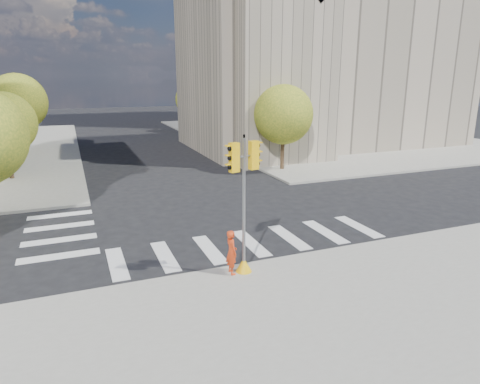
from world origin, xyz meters
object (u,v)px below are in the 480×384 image
lamp_far (211,96)px  traffic_signal (244,216)px  lamp_near (266,104)px  photographer (232,252)px

lamp_far → traffic_signal: size_ratio=1.70×
lamp_near → photographer: (-9.93, -18.60, -3.65)m
lamp_near → lamp_far: bearing=90.0°
traffic_signal → lamp_near: bearing=51.4°
lamp_near → lamp_far: size_ratio=1.00×
traffic_signal → photographer: bearing=165.6°
traffic_signal → photographer: 1.33m
lamp_near → photographer: bearing=-118.1°
lamp_near → photographer: lamp_near is taller
lamp_far → lamp_near: bearing=-90.0°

